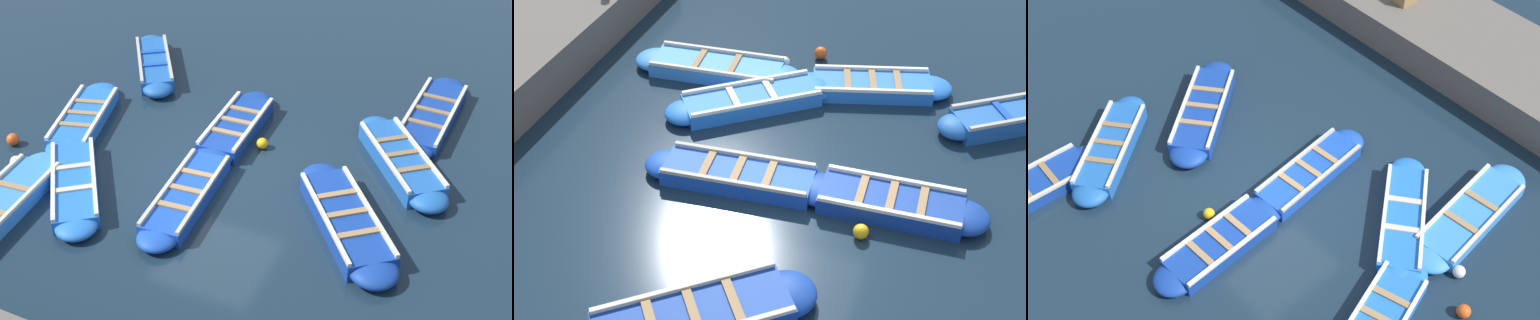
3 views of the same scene
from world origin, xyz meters
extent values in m
plane|color=#162838|center=(0.00, 0.00, 0.00)|extent=(120.00, 120.00, 0.00)
cube|color=navy|center=(-4.06, 3.74, 0.15)|extent=(3.07, 1.10, 0.29)
ellipsoid|color=navy|center=(-5.58, 3.79, 0.15)|extent=(0.98, 0.95, 0.29)
ellipsoid|color=navy|center=(-2.55, 3.69, 0.15)|extent=(0.98, 0.95, 0.29)
cube|color=beige|center=(-4.08, 3.28, 0.33)|extent=(2.98, 0.18, 0.07)
cube|color=beige|center=(-4.05, 4.20, 0.33)|extent=(2.98, 0.18, 0.07)
cube|color=olive|center=(-4.71, 3.76, 0.31)|extent=(0.17, 0.88, 0.04)
cube|color=olive|center=(-4.06, 3.74, 0.31)|extent=(0.17, 0.88, 0.04)
cube|color=olive|center=(-3.42, 3.72, 0.31)|extent=(0.17, 0.88, 0.04)
cube|color=blue|center=(-0.52, -3.78, 0.14)|extent=(2.64, 1.61, 0.29)
ellipsoid|color=blue|center=(-1.71, -4.13, 0.14)|extent=(1.12, 1.10, 0.29)
ellipsoid|color=blue|center=(0.66, -3.43, 0.14)|extent=(1.12, 1.10, 0.29)
cube|color=silver|center=(-0.40, -4.20, 0.32)|extent=(2.35, 0.76, 0.07)
cube|color=silver|center=(-0.65, -3.36, 0.32)|extent=(2.35, 0.76, 0.07)
cube|color=#9E7A51|center=(-1.03, -3.93, 0.31)|extent=(0.37, 0.84, 0.04)
cube|color=#9E7A51|center=(-0.52, -3.78, 0.31)|extent=(0.37, 0.84, 0.04)
cube|color=#9E7A51|center=(-0.02, -3.63, 0.31)|extent=(0.37, 0.84, 0.04)
cube|color=#1E59AD|center=(-3.52, -3.63, 0.18)|extent=(2.63, 2.19, 0.36)
ellipsoid|color=#1E59AD|center=(-4.59, -4.38, 0.18)|extent=(1.09, 1.09, 0.36)
ellipsoid|color=#1E59AD|center=(-2.44, -2.88, 0.18)|extent=(1.09, 1.09, 0.36)
cube|color=#B2AD9E|center=(-3.30, -3.94, 0.39)|extent=(2.15, 1.54, 0.07)
cube|color=#B2AD9E|center=(-3.73, -3.32, 0.39)|extent=(2.15, 1.54, 0.07)
cube|color=#1947B7|center=(-3.82, -3.84, 0.38)|extent=(0.54, 0.68, 0.04)
cube|color=#1947B7|center=(-3.21, -3.42, 0.38)|extent=(0.54, 0.68, 0.04)
cube|color=navy|center=(0.49, 3.12, 0.18)|extent=(2.84, 2.56, 0.36)
ellipsoid|color=navy|center=(-0.62, 2.23, 0.18)|extent=(1.31, 1.31, 0.36)
ellipsoid|color=navy|center=(1.60, 4.01, 0.18)|extent=(1.31, 1.31, 0.36)
cube|color=beige|center=(0.78, 2.76, 0.40)|extent=(2.23, 1.81, 0.07)
cube|color=beige|center=(0.21, 3.48, 0.40)|extent=(2.23, 1.81, 0.07)
cube|color=#9E7A51|center=(0.02, 2.74, 0.38)|extent=(0.66, 0.77, 0.04)
cube|color=#9E7A51|center=(0.49, 3.12, 0.38)|extent=(0.66, 0.77, 0.04)
cube|color=#9E7A51|center=(0.97, 3.50, 0.38)|extent=(0.66, 0.77, 0.04)
cube|color=#1E59AD|center=(-1.90, 3.57, 0.19)|extent=(2.70, 2.41, 0.37)
ellipsoid|color=#1E59AD|center=(-2.97, 2.71, 0.19)|extent=(1.19, 1.18, 0.37)
ellipsoid|color=#1E59AD|center=(-0.83, 4.42, 0.19)|extent=(1.19, 1.18, 0.37)
cube|color=beige|center=(-1.64, 3.24, 0.41)|extent=(2.14, 1.73, 0.07)
cube|color=beige|center=(-2.15, 3.89, 0.41)|extent=(2.14, 1.73, 0.07)
cube|color=olive|center=(-2.35, 3.20, 0.39)|extent=(0.60, 0.71, 0.04)
cube|color=olive|center=(-1.90, 3.57, 0.39)|extent=(0.60, 0.71, 0.04)
cube|color=olive|center=(-1.44, 3.93, 0.39)|extent=(0.60, 0.71, 0.04)
cube|color=#3884E0|center=(2.85, -3.34, 0.15)|extent=(2.92, 1.23, 0.30)
ellipsoid|color=#3884E0|center=(1.43, -3.46, 0.15)|extent=(1.01, 0.98, 0.30)
cube|color=beige|center=(2.81, -2.89, 0.34)|extent=(2.78, 0.32, 0.07)
cube|color=#9E7A51|center=(2.44, -3.37, 0.32)|extent=(0.22, 0.87, 0.04)
cube|color=blue|center=(1.69, -2.42, 0.15)|extent=(2.75, 2.41, 0.31)
ellipsoid|color=blue|center=(0.59, -3.27, 0.15)|extent=(1.19, 1.18, 0.31)
ellipsoid|color=blue|center=(2.79, -1.58, 0.15)|extent=(1.19, 1.18, 0.31)
cube|color=silver|center=(1.94, -2.75, 0.34)|extent=(2.21, 1.72, 0.07)
cube|color=silver|center=(1.44, -2.10, 0.34)|extent=(2.21, 1.72, 0.07)
cube|color=beige|center=(1.38, -2.66, 0.33)|extent=(0.59, 0.71, 0.04)
cube|color=beige|center=(2.00, -2.18, 0.33)|extent=(0.59, 0.71, 0.04)
cube|color=#1947B7|center=(1.07, -0.10, 0.15)|extent=(2.78, 1.12, 0.31)
ellipsoid|color=#1947B7|center=(-0.28, -0.22, 0.15)|extent=(0.90, 0.88, 0.31)
ellipsoid|color=#1947B7|center=(2.42, 0.02, 0.15)|extent=(0.90, 0.88, 0.31)
cube|color=#B2AD9E|center=(1.10, -0.50, 0.34)|extent=(2.65, 0.32, 0.07)
cube|color=#B2AD9E|center=(1.03, 0.30, 0.34)|extent=(2.65, 0.32, 0.07)
cube|color=#9E7A51|center=(0.49, -0.15, 0.33)|extent=(0.21, 0.78, 0.04)
cube|color=#9E7A51|center=(1.07, -0.10, 0.33)|extent=(0.21, 0.78, 0.04)
cube|color=#9E7A51|center=(1.64, -0.05, 0.33)|extent=(0.21, 0.78, 0.04)
cube|color=navy|center=(-1.67, -0.30, 0.16)|extent=(2.50, 1.06, 0.32)
ellipsoid|color=navy|center=(-2.90, -0.36, 0.16)|extent=(0.93, 0.91, 0.32)
ellipsoid|color=navy|center=(-0.45, -0.23, 0.16)|extent=(0.93, 0.91, 0.32)
cube|color=silver|center=(-1.65, -0.72, 0.35)|extent=(2.41, 0.21, 0.07)
cube|color=silver|center=(-1.70, 0.13, 0.35)|extent=(2.41, 0.21, 0.07)
cube|color=#9E7A51|center=(-2.19, -0.32, 0.34)|extent=(0.18, 0.83, 0.04)
cube|color=#9E7A51|center=(-1.67, -0.30, 0.34)|extent=(0.18, 0.83, 0.04)
cube|color=#9E7A51|center=(-1.15, -0.27, 0.34)|extent=(0.18, 0.83, 0.04)
sphere|color=#EAB214|center=(-1.35, 0.51, 0.13)|extent=(0.26, 0.26, 0.26)
sphere|color=#E05119|center=(0.88, -4.73, 0.14)|extent=(0.29, 0.29, 0.29)
sphere|color=silver|center=(1.54, -4.08, 0.14)|extent=(0.27, 0.27, 0.27)
camera|label=1|loc=(10.85, 5.92, 9.19)|focal=50.00mm
camera|label=2|loc=(-2.72, 8.88, 8.50)|focal=50.00mm
camera|label=3|loc=(-6.52, -7.75, 12.40)|focal=50.00mm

